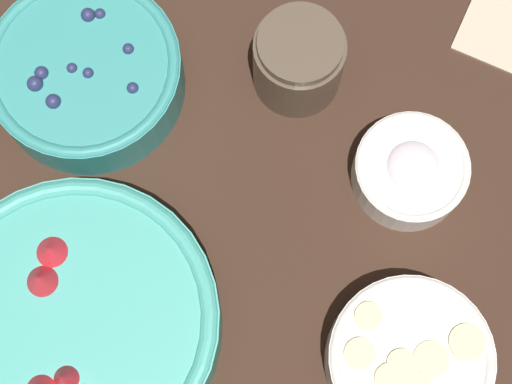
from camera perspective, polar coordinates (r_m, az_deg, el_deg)
ground_plane at (r=0.83m, az=-0.19°, el=-4.15°), size 4.00×4.00×0.00m
bowl_strawberries at (r=0.79m, az=-11.87°, el=-8.58°), size 0.26×0.26×0.09m
bowl_blueberries at (r=0.86m, az=-11.27°, el=7.78°), size 0.19×0.19×0.06m
bowl_bananas at (r=0.80m, az=10.16°, el=-10.94°), size 0.15×0.15×0.05m
bowl_cream at (r=0.83m, az=10.26°, el=1.42°), size 0.11×0.11×0.05m
jar_chocolate at (r=0.84m, az=2.83°, el=8.67°), size 0.09×0.09×0.09m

